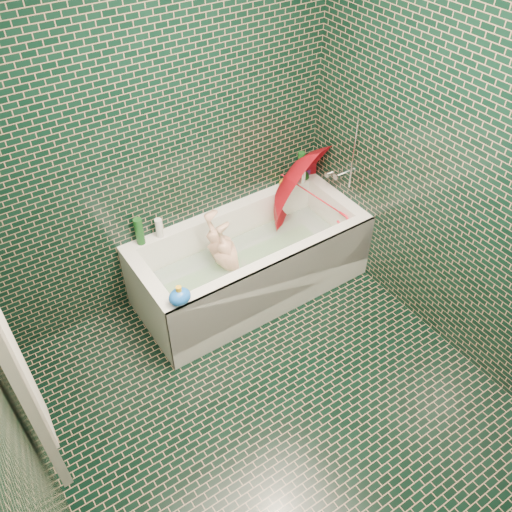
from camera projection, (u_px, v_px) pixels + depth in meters
floor at (280, 412)px, 3.39m from camera, size 2.80×2.80×0.00m
wall_back at (157, 140)px, 3.41m from camera, size 2.80×0.00×2.80m
wall_left at (7, 401)px, 2.01m from camera, size 0.00×2.80×2.80m
wall_right at (472, 180)px, 3.08m from camera, size 0.00×2.80×2.80m
bathtub at (252, 268)px, 4.05m from camera, size 1.70×0.75×0.55m
bath_mat at (250, 272)px, 4.10m from camera, size 1.35×0.47×0.01m
water at (250, 258)px, 4.00m from camera, size 1.48×0.53×0.00m
towel at (22, 383)px, 2.33m from camera, size 0.08×0.44×1.12m
faucet at (342, 171)px, 4.01m from camera, size 0.18×0.19×0.55m
child at (230, 264)px, 3.94m from camera, size 0.94×0.40×0.40m
umbrella at (316, 197)px, 4.10m from camera, size 1.09×1.07×1.06m
soap_bottle_a at (304, 179)px, 4.32m from camera, size 0.12×0.12×0.25m
soap_bottle_b at (310, 175)px, 4.37m from camera, size 0.11×0.11×0.21m
soap_bottle_c at (304, 180)px, 4.31m from camera, size 0.16×0.16×0.16m
bottle_right_tall at (301, 166)px, 4.25m from camera, size 0.06×0.06×0.24m
bottle_right_pump at (303, 172)px, 4.23m from camera, size 0.06×0.06×0.18m
bottle_left_tall at (139, 231)px, 3.68m from camera, size 0.06×0.06×0.21m
bottle_left_short at (159, 228)px, 3.75m from camera, size 0.06×0.06×0.15m
rubber_duck at (286, 182)px, 4.21m from camera, size 0.13×0.11×0.10m
bath_toy at (180, 297)px, 3.28m from camera, size 0.16×0.14×0.14m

